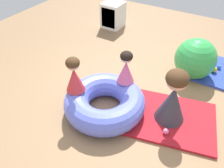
{
  "coord_description": "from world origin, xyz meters",
  "views": [
    {
      "loc": [
        1.13,
        -2.06,
        2.38
      ],
      "look_at": [
        -0.14,
        0.07,
        0.36
      ],
      "focal_mm": 36.94,
      "sensor_mm": 36.0,
      "label": 1
    }
  ],
  "objects": [
    {
      "name": "adult_seated",
      "position": [
        0.69,
        0.18,
        0.42
      ],
      "size": [
        0.48,
        0.48,
        0.78
      ],
      "rotation": [
        0.0,
        0.0,
        0.22
      ],
      "color": "#383842",
      "rests_on": "gym_mat_far_left"
    },
    {
      "name": "inflatable_cushion",
      "position": [
        -0.14,
        -0.13,
        0.17
      ],
      "size": [
        1.12,
        1.12,
        0.35
      ],
      "primitive_type": "torus",
      "color": "#6070E5",
      "rests_on": "ground"
    },
    {
      "name": "play_ball_pink",
      "position": [
        0.75,
        -0.1,
        0.08
      ],
      "size": [
        0.08,
        0.08,
        0.08
      ],
      "primitive_type": "sphere",
      "color": "pink",
      "rests_on": "gym_mat_far_left"
    },
    {
      "name": "storage_cube",
      "position": [
        -1.46,
        2.28,
        0.28
      ],
      "size": [
        0.44,
        0.44,
        0.56
      ],
      "color": "white",
      "rests_on": "ground"
    },
    {
      "name": "ground_plane",
      "position": [
        0.0,
        0.0,
        0.0
      ],
      "size": [
        8.0,
        8.0,
        0.0
      ],
      "primitive_type": "plane",
      "color": "#93704C"
    },
    {
      "name": "play_ball_green",
      "position": [
        0.84,
        1.78,
        0.09
      ],
      "size": [
        0.11,
        0.11,
        0.11
      ],
      "primitive_type": "sphere",
      "color": "green",
      "rests_on": "gym_mat_far_right"
    },
    {
      "name": "play_ball_blue",
      "position": [
        1.04,
        1.73,
        0.08
      ],
      "size": [
        0.07,
        0.07,
        0.07
      ],
      "primitive_type": "sphere",
      "color": "blue",
      "rests_on": "gym_mat_far_right"
    },
    {
      "name": "gym_mat_far_left",
      "position": [
        0.69,
        0.18,
        0.02
      ],
      "size": [
        1.42,
        1.19,
        0.04
      ],
      "primitive_type": "cube",
      "rotation": [
        0.0,
        0.0,
        0.23
      ],
      "color": "#B21923",
      "rests_on": "ground"
    },
    {
      "name": "child_in_pink",
      "position": [
        -0.03,
        0.24,
        0.58
      ],
      "size": [
        0.32,
        0.32,
        0.48
      ],
      "rotation": [
        0.0,
        0.0,
        2.74
      ],
      "color": "#E5608E",
      "rests_on": "inflatable_cushion"
    },
    {
      "name": "child_in_red",
      "position": [
        -0.51,
        -0.27,
        0.59
      ],
      "size": [
        0.35,
        0.35,
        0.5
      ],
      "rotation": [
        0.0,
        0.0,
        3.62
      ],
      "color": "red",
      "rests_on": "inflatable_cushion"
    },
    {
      "name": "play_ball_yellow",
      "position": [
        0.98,
        1.58,
        0.09
      ],
      "size": [
        0.1,
        0.1,
        0.1
      ],
      "primitive_type": "sphere",
      "color": "yellow",
      "rests_on": "gym_mat_far_right"
    },
    {
      "name": "exercise_ball_large",
      "position": [
        0.67,
        1.35,
        0.34
      ],
      "size": [
        0.67,
        0.67,
        0.67
      ],
      "primitive_type": "sphere",
      "color": "green",
      "rests_on": "ground"
    }
  ]
}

